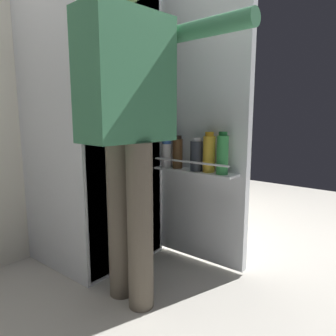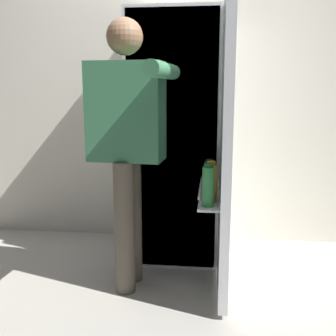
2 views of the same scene
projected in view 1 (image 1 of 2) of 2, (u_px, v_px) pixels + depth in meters
ground_plane at (161, 280)px, 1.77m from camera, size 5.67×5.67×0.00m
kitchen_wall at (57, 63)px, 2.11m from camera, size 4.40×0.10×2.49m
refrigerator at (101, 125)px, 1.95m from camera, size 0.67×1.19×1.70m
person at (129, 107)px, 1.43m from camera, size 0.53×0.75×1.58m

